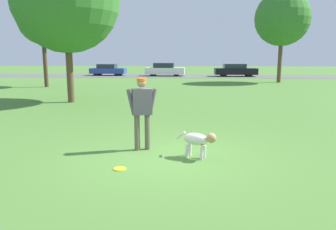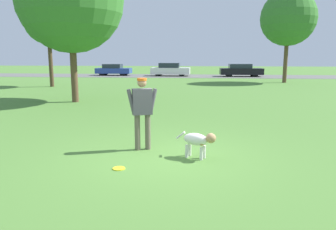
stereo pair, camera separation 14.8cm
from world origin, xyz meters
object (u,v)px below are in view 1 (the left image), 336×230
Objects in this scene: parked_car_blue at (108,70)px; parked_car_white at (165,70)px; tree_far_left at (42,20)px; parked_car_black at (235,70)px; frisbee at (120,169)px; person at (142,107)px; dog at (199,140)px; tree_far_right at (282,18)px.

parked_car_blue is 6.33m from parked_car_white.
tree_far_left reaches higher than parked_car_white.
parked_car_black is (14.76, 12.53, -3.90)m from tree_far_left.
person is at bearing 80.14° from frisbee.
frisbee is (-0.24, -1.39, -1.01)m from person.
tree_far_left is at bearing 118.65° from frisbee.
parked_car_black reaches higher than dog.
tree_far_left is (-10.51, 15.53, 4.15)m from dog.
tree_far_left is 13.75m from parked_car_blue.
parked_car_blue is (-16.39, 7.95, -4.47)m from tree_far_right.
frisbee is at bearing -103.71° from parked_car_black.
person reaches higher than dog.
tree_far_left is 1.49× the size of parked_car_white.
dog is at bearing -55.91° from tree_far_left.
parked_car_blue is at bearing 86.43° from person.
frisbee is at bearing -111.42° from tree_far_right.
parked_car_white is at bearing 175.59° from parked_car_black.
person is 0.23× the size of tree_far_right.
person reaches higher than parked_car_black.
tree_far_right is (8.45, 21.55, 5.09)m from frisbee.
parked_car_white is (-1.86, 27.78, -0.34)m from person.
frisbee is 0.06× the size of parked_car_black.
tree_far_right is 1.17× the size of tree_far_left.
tree_far_right is at bearing -72.60° from parked_car_black.
dog is at bearing -100.94° from parked_car_black.
tree_far_left is (-8.94, 16.37, 4.55)m from frisbee.
dog is 22.32m from tree_far_right.
person is 17.92m from tree_far_left.
frisbee is 0.06× the size of parked_car_white.
parked_car_blue is (-8.18, 28.11, -0.39)m from person.
parked_car_white is at bearing 74.04° from person.
dog is at bearing -42.38° from person.
tree_far_left is at bearing -141.99° from parked_car_black.
tree_far_right is (8.21, 20.16, 4.08)m from person.
frisbee is at bearing -74.79° from parked_car_blue.
tree_far_right is at bearing -25.74° from parked_car_blue.
tree_far_right reaches higher than parked_car_black.
person is 0.39× the size of parked_car_black.
person reaches higher than frisbee.
tree_far_right is 1.92× the size of parked_car_blue.
parked_car_black is (7.43, -0.27, -0.03)m from parked_car_white.
person is 27.84m from parked_car_white.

